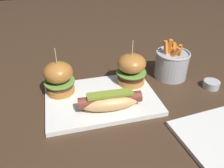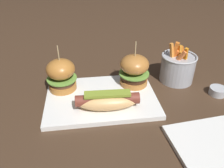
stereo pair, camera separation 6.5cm
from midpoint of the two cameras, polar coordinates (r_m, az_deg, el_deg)
name	(u,v)px [view 2 (the right image)]	position (r m, az deg, el deg)	size (l,w,h in m)	color
ground_plane	(101,100)	(0.67, 0.01, -4.16)	(3.00, 3.00, 0.00)	#422D1E
platter_main	(101,98)	(0.67, 0.01, -3.68)	(0.32, 0.23, 0.01)	white
hot_dog	(108,101)	(0.61, 1.91, -4.39)	(0.17, 0.07, 0.05)	#E1AC6B
slider_left	(61,75)	(0.68, -10.20, 2.32)	(0.09, 0.09, 0.14)	#B4712F
slider_right	(134,70)	(0.70, 8.33, 3.52)	(0.10, 0.10, 0.14)	#B27032
fries_bucket	(177,67)	(0.78, 18.66, 3.96)	(0.11, 0.11, 0.14)	#A8AAB2
sauce_ramekin	(218,91)	(0.78, 27.58, -1.65)	(0.05, 0.05, 0.02)	#B7BABF
side_plate	(219,150)	(0.59, 28.57, -14.72)	(0.19, 0.19, 0.01)	white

